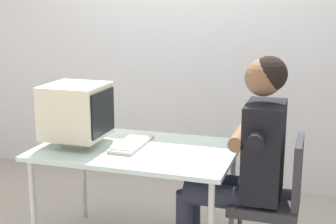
{
  "coord_description": "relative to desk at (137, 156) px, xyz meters",
  "views": [
    {
      "loc": [
        1.09,
        -2.76,
        1.64
      ],
      "look_at": [
        0.21,
        0.0,
        0.97
      ],
      "focal_mm": 51.64,
      "sensor_mm": 36.0,
      "label": 1
    }
  ],
  "objects": [
    {
      "name": "keyboard",
      "position": [
        -0.05,
        0.03,
        0.07
      ],
      "size": [
        0.17,
        0.43,
        0.03
      ],
      "color": "silver",
      "rests_on": "desk"
    },
    {
      "name": "wall_back",
      "position": [
        0.3,
        1.4,
        0.84
      ],
      "size": [
        8.0,
        0.1,
        3.0
      ],
      "primitive_type": "cube",
      "color": "silver",
      "rests_on": "ground_plane"
    },
    {
      "name": "person_seated",
      "position": [
        0.69,
        0.01,
        0.07
      ],
      "size": [
        0.75,
        0.57,
        1.33
      ],
      "color": "black",
      "rests_on": "ground_plane"
    },
    {
      "name": "office_chair",
      "position": [
        0.88,
        0.01,
        -0.17
      ],
      "size": [
        0.4,
        0.4,
        0.86
      ],
      "color": "#4C4C51",
      "rests_on": "ground_plane"
    },
    {
      "name": "crt_monitor",
      "position": [
        -0.4,
        -0.04,
        0.27
      ],
      "size": [
        0.38,
        0.38,
        0.4
      ],
      "color": "beige",
      "rests_on": "desk"
    },
    {
      "name": "desk",
      "position": [
        0.0,
        0.0,
        0.0
      ],
      "size": [
        1.26,
        0.8,
        0.72
      ],
      "color": "#B7B7BC",
      "rests_on": "ground_plane"
    }
  ]
}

